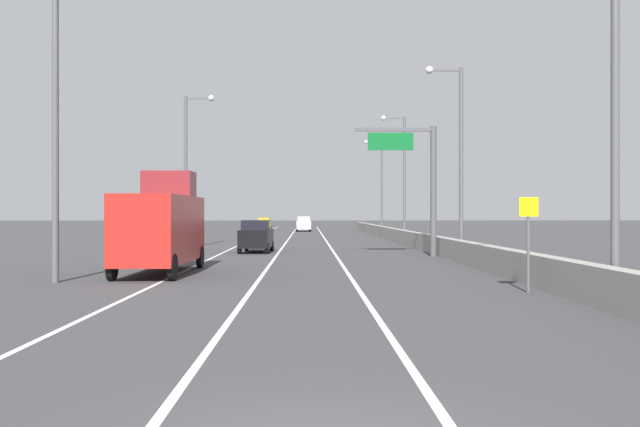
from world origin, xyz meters
The scene contains 17 objects.
ground_plane centered at (0.00, 64.00, 0.00)m, with size 320.00×320.00×0.00m, color #38383A.
lane_stripe_left centered at (-5.50, 55.00, 0.00)m, with size 0.16×130.00×0.00m, color silver.
lane_stripe_center centered at (-2.00, 55.00, 0.00)m, with size 0.16×130.00×0.00m, color silver.
lane_stripe_right centered at (1.50, 55.00, 0.00)m, with size 0.16×130.00×0.00m, color silver.
jersey_barrier_right centered at (7.66, 40.00, 0.55)m, with size 0.60×120.00×1.10m, color gray.
overhead_sign_gantry centered at (6.32, 32.83, 4.73)m, with size 4.68×0.36×7.50m.
speed_advisory_sign centered at (6.76, 14.55, 1.76)m, with size 0.60×0.11×3.00m.
lamp_post_right_near centered at (8.16, 12.07, 6.17)m, with size 2.14×0.44×10.81m.
lamp_post_right_second centered at (8.27, 32.20, 6.17)m, with size 2.14×0.44×10.81m.
lamp_post_right_third centered at (7.85, 52.33, 6.17)m, with size 2.14×0.44×10.81m.
lamp_post_right_fourth centered at (8.03, 72.46, 6.17)m, with size 2.14×0.44×10.81m.
lamp_post_left_near centered at (-9.01, 18.07, 6.17)m, with size 2.14×0.44×10.81m.
lamp_post_left_mid centered at (-8.52, 42.23, 6.17)m, with size 2.14×0.44×10.81m.
car_white_0 centered at (-0.74, 86.66, 1.02)m, with size 2.08×4.27×2.05m.
car_yellow_1 centered at (-6.28, 92.00, 0.94)m, with size 1.91×4.76×1.88m.
car_black_2 centered at (-3.44, 37.32, 1.02)m, with size 2.03×4.62×2.05m.
box_truck centered at (-6.24, 21.84, 1.97)m, with size 2.54×7.60×4.31m.
Camera 1 is at (-0.18, -7.35, 2.51)m, focal length 39.44 mm.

